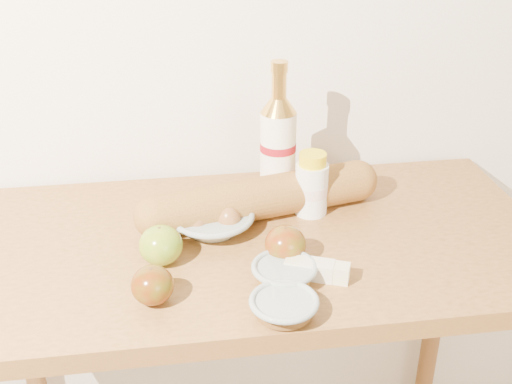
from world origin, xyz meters
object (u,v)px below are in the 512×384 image
at_px(cream_bottle, 312,186).
at_px(baguette, 262,198).
at_px(bourbon_bottle, 278,147).
at_px(egg_bowl, 212,219).
at_px(table, 254,287).

height_order(cream_bottle, baguette, cream_bottle).
xyz_separation_m(bourbon_bottle, baguette, (-0.05, -0.07, -0.08)).
height_order(bourbon_bottle, egg_bowl, bourbon_bottle).
xyz_separation_m(table, bourbon_bottle, (0.07, 0.15, 0.25)).
bearing_deg(table, bourbon_bottle, 63.68).
relative_size(bourbon_bottle, baguette, 0.58).
distance_m(bourbon_bottle, cream_bottle, 0.11).
bearing_deg(bourbon_bottle, cream_bottle, -57.73).
xyz_separation_m(table, egg_bowl, (-0.08, 0.05, 0.15)).
relative_size(bourbon_bottle, cream_bottle, 2.29).
bearing_deg(egg_bowl, cream_bottle, 10.63).
relative_size(cream_bottle, egg_bowl, 0.76).
bearing_deg(bourbon_bottle, egg_bowl, -157.40).
distance_m(cream_bottle, baguette, 0.11).
bearing_deg(cream_bottle, egg_bowl, -168.40).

